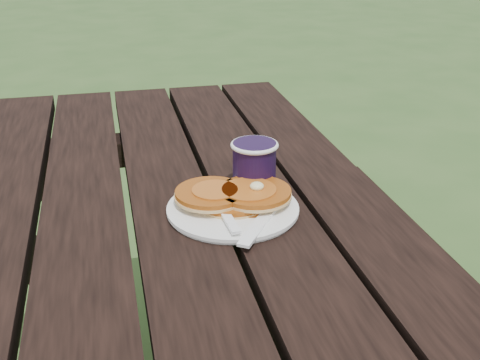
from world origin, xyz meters
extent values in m
cube|color=black|center=(0.00, 0.00, 0.73)|extent=(0.75, 1.80, 0.04)
cylinder|color=white|center=(0.09, 0.12, 0.76)|extent=(0.27, 0.27, 0.01)
cylinder|color=#A55012|center=(0.10, 0.14, 0.77)|extent=(0.12, 0.12, 0.01)
cylinder|color=#A55012|center=(0.06, 0.14, 0.78)|extent=(0.12, 0.12, 0.01)
cylinder|color=#A55012|center=(0.13, 0.13, 0.78)|extent=(0.12, 0.12, 0.01)
cylinder|color=#9D4E16|center=(0.12, 0.13, 0.79)|extent=(0.09, 0.09, 0.00)
ellipsoid|color=#F4E59E|center=(0.14, 0.13, 0.79)|extent=(0.02, 0.02, 0.01)
cube|color=white|center=(0.13, 0.06, 0.76)|extent=(0.12, 0.16, 0.00)
cylinder|color=black|center=(0.15, 0.20, 0.79)|extent=(0.08, 0.08, 0.09)
torus|color=white|center=(0.15, 0.20, 0.84)|extent=(0.09, 0.09, 0.01)
cylinder|color=black|center=(0.15, 0.20, 0.83)|extent=(0.07, 0.07, 0.01)
camera|label=1|loc=(-0.10, -0.76, 1.22)|focal=45.00mm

